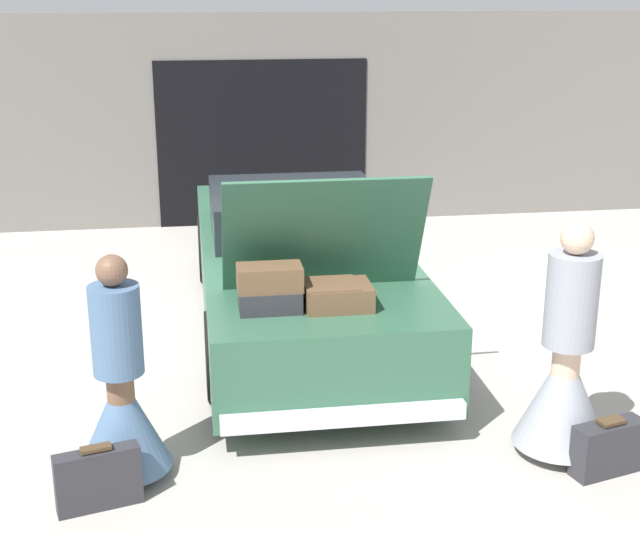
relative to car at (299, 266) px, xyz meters
The scene contains 7 objects.
ground_plane 0.60m from the car, 32.18° to the left, with size 40.00×40.00×0.00m, color #ADA89E.
garage_wall_back 4.02m from the car, 89.97° to the left, with size 12.00×0.14×2.80m.
car is the anchor object (origin of this frame).
person_left 2.97m from the car, 120.05° to the right, with size 0.62×0.62×1.54m.
person_right 3.09m from the car, 61.10° to the right, with size 0.66×0.66×1.67m.
suitcase_beside_left_person 3.38m from the car, 119.03° to the right, with size 0.54×0.26×0.42m.
suitcase_beside_right_person 3.48m from the car, 60.53° to the right, with size 0.54×0.30×0.39m.
Camera 1 is at (-0.98, -7.96, 3.13)m, focal length 50.00 mm.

